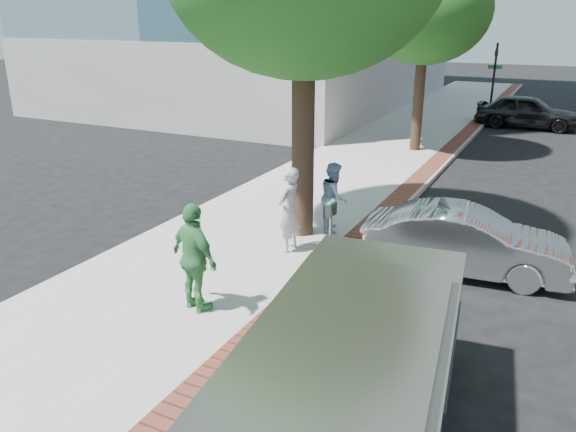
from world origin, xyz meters
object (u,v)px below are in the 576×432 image
Objects in this scene: person_gray at (289,209)px; person_green at (195,258)px; parking_meter at (331,220)px; van at (353,380)px; sedan_silver at (465,241)px; bg_car at (527,111)px; person_officer at (334,197)px.

person_gray is 3.15m from person_green.
person_gray is at bearing -75.25° from person_green.
parking_meter is 0.26× the size of van.
sedan_silver is 6.04m from van.
parking_meter reaches higher than bg_car.
sedan_silver is at bearing -114.46° from person_green.
sedan_silver is (3.22, -0.73, -0.30)m from person_officer.
parking_meter is 0.78× the size of person_gray.
sedan_silver is 0.89× the size of bg_car.
bg_car is at bearing -79.99° from person_green.
sedan_silver is at bearing -120.88° from person_officer.
person_gray is (-1.19, 0.48, -0.11)m from parking_meter.
parking_meter is 19.42m from bg_car.
parking_meter is at bearing 113.69° from sedan_silver.
van is (3.39, -5.12, 0.01)m from person_gray.
person_officer reaches higher than parking_meter.
sedan_silver is at bearing -178.55° from bg_car.
bg_car is 0.82× the size of van.
bg_car is (2.91, 17.19, -0.20)m from person_officer.
parking_meter is at bearing 174.21° from bg_car.
person_officer is at bearing 110.54° from parking_meter.
person_gray is 3.75m from sedan_silver.
person_gray is 0.41× the size of bg_car.
van reaches higher than parking_meter.
person_gray is 0.96× the size of person_green.
person_officer is at bearing 170.86° from bg_car.
person_green reaches higher than parking_meter.
person_green is (-0.24, -3.14, 0.04)m from person_gray.
bg_car is (2.11, 19.30, -0.41)m from parking_meter.
person_green is at bearing -118.41° from parking_meter.
person_gray is at bearing 148.17° from person_officer.
person_green reaches higher than sedan_silver.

